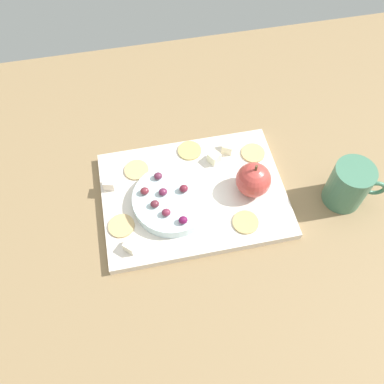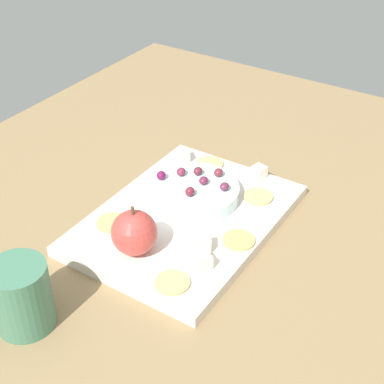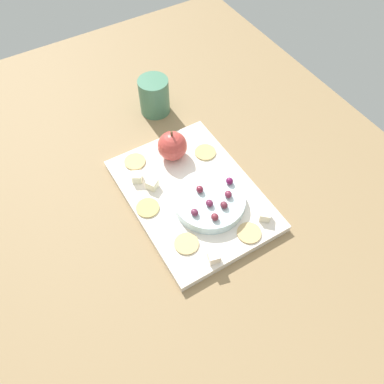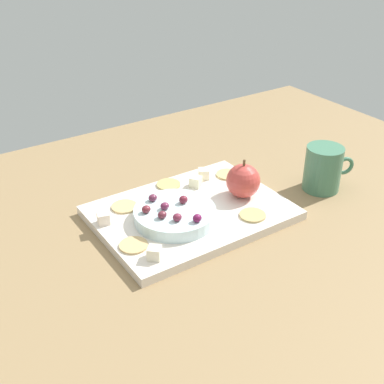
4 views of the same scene
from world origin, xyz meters
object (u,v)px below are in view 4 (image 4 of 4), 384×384
(grape_0, at_px, (162,215))
(grape_6, at_px, (197,218))
(grape_1, at_px, (177,217))
(grape_5, at_px, (146,209))
(cheese_cube_2, at_px, (196,182))
(cup, at_px, (323,168))
(cracker_1, at_px, (124,207))
(cracker_3, at_px, (228,175))
(cracker_0, at_px, (253,215))
(grape_3, at_px, (165,206))
(serving_dish, at_px, (175,214))
(grape_2, at_px, (183,200))
(cheese_cube_1, at_px, (204,174))
(cracker_2, at_px, (168,185))
(apple_whole, at_px, (242,180))
(cheese_cube_0, at_px, (154,253))
(cheese_cube_3, at_px, (103,218))
(cracker_4, at_px, (134,245))
(platter, at_px, (191,213))
(grape_4, at_px, (153,198))

(grape_0, distance_m, grape_6, 0.06)
(grape_1, relative_size, grape_5, 1.00)
(cheese_cube_2, distance_m, cup, 0.27)
(cracker_1, bearing_deg, cracker_3, -1.35)
(cracker_0, distance_m, grape_6, 0.12)
(grape_3, distance_m, grape_6, 0.07)
(serving_dish, distance_m, cheese_cube_2, 0.13)
(grape_2, bearing_deg, cheese_cube_1, 40.01)
(cracker_3, bearing_deg, cracker_2, 165.67)
(serving_dish, height_order, grape_2, grape_2)
(serving_dish, bearing_deg, grape_6, -79.36)
(apple_whole, distance_m, cheese_cube_0, 0.26)
(grape_5, bearing_deg, grape_0, -65.34)
(cheese_cube_0, xyz_separation_m, grape_2, (0.11, 0.09, 0.02))
(cheese_cube_3, xyz_separation_m, cracker_4, (0.01, -0.09, -0.01))
(cracker_0, height_order, grape_2, grape_2)
(cheese_cube_3, xyz_separation_m, cracker_1, (0.06, 0.03, -0.01))
(platter, bearing_deg, grape_0, -160.56)
(cheese_cube_0, xyz_separation_m, grape_4, (0.07, 0.13, 0.02))
(cheese_cube_3, xyz_separation_m, grape_4, (0.10, -0.01, 0.02))
(grape_3, bearing_deg, grape_1, -91.98)
(cheese_cube_1, bearing_deg, cracker_4, -150.79)
(cheese_cube_1, height_order, grape_0, grape_0)
(grape_2, bearing_deg, cracker_3, 25.03)
(cheese_cube_2, xyz_separation_m, grape_5, (-0.15, -0.06, 0.02))
(serving_dish, bearing_deg, grape_4, 111.39)
(cracker_3, distance_m, grape_5, 0.24)
(grape_0, relative_size, grape_1, 1.00)
(cracker_3, xyz_separation_m, grape_2, (-0.16, -0.08, 0.03))
(cracker_3, relative_size, grape_6, 2.98)
(platter, relative_size, grape_2, 21.57)
(serving_dish, distance_m, grape_0, 0.04)
(platter, xyz_separation_m, cup, (0.29, -0.06, 0.04))
(grape_0, xyz_separation_m, grape_6, (0.04, -0.04, 0.00))
(platter, distance_m, grape_2, 0.04)
(grape_6, bearing_deg, grape_3, 111.09)
(grape_5, bearing_deg, cracker_3, 15.63)
(serving_dish, distance_m, cheese_cube_0, 0.12)
(cheese_cube_0, bearing_deg, cracker_0, 2.48)
(cheese_cube_2, distance_m, grape_4, 0.13)
(grape_5, height_order, grape_6, same)
(cracker_2, relative_size, grape_0, 2.98)
(apple_whole, distance_m, grape_2, 0.13)
(cracker_4, relative_size, grape_4, 2.98)
(apple_whole, xyz_separation_m, cracker_1, (-0.22, 0.09, -0.03))
(cheese_cube_0, relative_size, grape_1, 1.30)
(cracker_0, height_order, cracker_2, same)
(apple_whole, xyz_separation_m, cracker_3, (0.03, 0.08, -0.03))
(platter, height_order, grape_3, grape_3)
(cheese_cube_2, distance_m, cracker_2, 0.06)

